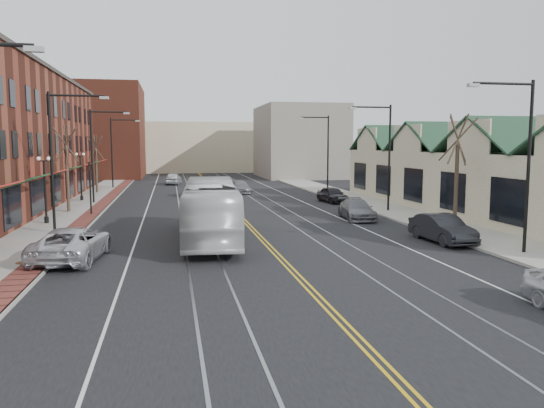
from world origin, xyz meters
name	(u,v)px	position (x,y,z in m)	size (l,w,h in m)	color
ground	(327,307)	(0.00, 0.00, 0.00)	(160.00, 160.00, 0.00)	black
sidewalk_left	(60,224)	(-12.00, 20.00, 0.07)	(4.00, 120.00, 0.15)	gray
sidewalk_right	(405,214)	(12.00, 20.00, 0.07)	(4.00, 120.00, 0.15)	gray
building_right	(481,183)	(18.00, 20.00, 2.30)	(8.00, 36.00, 4.60)	#B8AF8D
backdrop_left	(96,132)	(-16.00, 70.00, 7.00)	(14.00, 18.00, 14.00)	maroon
backdrop_mid	(196,147)	(0.00, 85.00, 4.50)	(22.00, 14.00, 9.00)	#B8AF8D
backdrop_right	(299,142)	(15.00, 65.00, 5.50)	(12.00, 16.00, 11.00)	slate
streetlight_l_1	(59,148)	(-11.05, 16.00, 5.03)	(3.33, 0.25, 8.00)	black
streetlight_l_2	(97,146)	(-11.05, 32.00, 5.03)	(3.33, 0.25, 8.00)	black
streetlight_l_3	(116,145)	(-11.05, 48.00, 5.03)	(3.33, 0.25, 8.00)	black
streetlight_r_0	(521,149)	(11.05, 6.00, 5.03)	(3.33, 0.25, 8.00)	black
streetlight_r_1	(384,147)	(11.05, 22.00, 5.03)	(3.33, 0.25, 8.00)	black
streetlight_r_2	(324,146)	(11.05, 38.00, 5.03)	(3.33, 0.25, 8.00)	black
lamppost_l_2	(45,191)	(-12.80, 20.00, 2.20)	(0.84, 0.28, 4.27)	black
lamppost_l_3	(81,178)	(-12.80, 34.00, 2.20)	(0.84, 0.28, 4.27)	black
tree_left_near	(67,167)	(-12.50, 26.00, 3.51)	(1.78, 1.37, 6.48)	#382B21
tree_left_far	(96,162)	(-12.50, 42.00, 3.28)	(1.66, 1.28, 6.02)	#382B21
tree_right_mid	(457,168)	(12.50, 14.00, 3.75)	(1.90, 1.46, 6.93)	#382B21
manhole_far	(23,263)	(-11.20, 8.00, 0.16)	(0.60, 0.60, 0.02)	#592D19
traffic_signal	(90,184)	(-10.60, 24.00, 2.35)	(0.18, 0.15, 3.80)	black
transit_bus	(211,210)	(-2.78, 12.63, 1.66)	(2.79, 11.91, 3.32)	silver
parked_suv	(72,244)	(-9.30, 8.73, 0.77)	(2.57, 5.57, 1.55)	silver
parked_car_b	(442,229)	(9.30, 9.71, 0.75)	(1.59, 4.56, 1.50)	black
parked_car_c	(357,210)	(7.79, 18.76, 0.69)	(1.92, 4.73, 1.37)	slate
parked_car_d	(333,195)	(9.29, 29.15, 0.70)	(1.66, 4.13, 1.41)	black
distant_car_left	(194,190)	(-2.60, 37.49, 0.64)	(1.36, 3.90, 1.29)	black
distant_car_right	(240,187)	(2.39, 39.76, 0.64)	(1.80, 4.42, 1.28)	slate
distant_car_far	(173,179)	(-4.52, 53.17, 0.75)	(1.77, 4.40, 1.50)	silver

